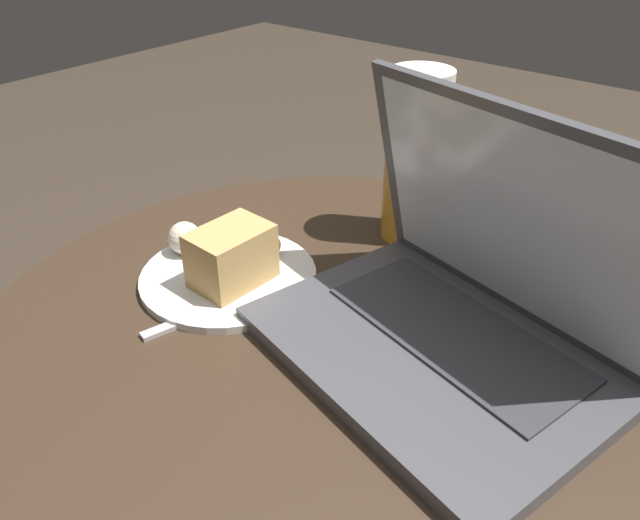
# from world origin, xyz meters

# --- Properties ---
(table) EXTENTS (0.75, 0.75, 0.56)m
(table) POSITION_xyz_m (0.00, 0.00, 0.42)
(table) COLOR black
(table) RESTS_ON ground_plane
(laptop) EXTENTS (0.37, 0.30, 0.24)m
(laptop) POSITION_xyz_m (0.10, 0.05, 0.61)
(laptop) COLOR #47474C
(laptop) RESTS_ON table
(beer_glass) EXTENTS (0.07, 0.07, 0.21)m
(beer_glass) POSITION_xyz_m (-0.05, 0.22, 0.66)
(beer_glass) COLOR gold
(beer_glass) RESTS_ON table
(snack_plate) EXTENTS (0.20, 0.20, 0.07)m
(snack_plate) POSITION_xyz_m (-0.15, 0.00, 0.58)
(snack_plate) COLOR silver
(snack_plate) RESTS_ON table
(fork) EXTENTS (0.06, 0.18, 0.00)m
(fork) POSITION_xyz_m (-0.12, -0.03, 0.56)
(fork) COLOR #B2B2B7
(fork) RESTS_ON table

